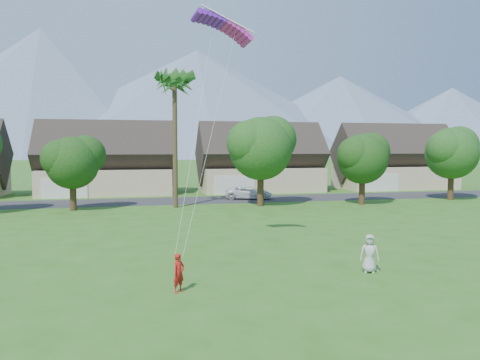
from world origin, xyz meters
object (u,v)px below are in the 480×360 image
object	(u,v)px
watcher	(370,253)
parked_car	(249,193)
kite_flyer	(179,273)
parafoil_kite	(224,24)

from	to	relation	value
watcher	parked_car	size ratio (longest dim) A/B	0.34
parked_car	watcher	bearing A→B (deg)	-165.01
kite_flyer	parked_car	world-z (taller)	kite_flyer
parafoil_kite	parked_car	bearing A→B (deg)	65.19
kite_flyer	watcher	size ratio (longest dim) A/B	0.88
kite_flyer	watcher	bearing A→B (deg)	-35.66
kite_flyer	parafoil_kite	size ratio (longest dim) A/B	0.46
watcher	parked_car	xyz separation A→B (m)	(1.74, 30.01, -0.16)
parked_car	parafoil_kite	size ratio (longest dim) A/B	1.54
kite_flyer	watcher	world-z (taller)	watcher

